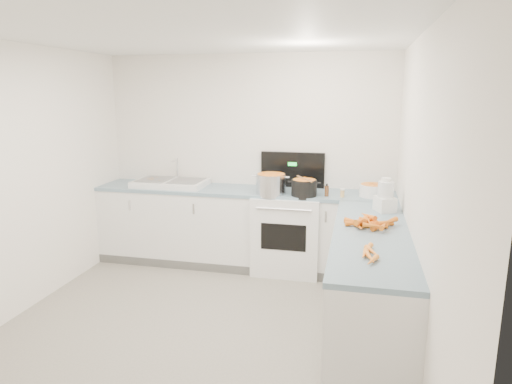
% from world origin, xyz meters
% --- Properties ---
extents(floor, '(3.50, 4.00, 0.00)m').
position_xyz_m(floor, '(0.00, 0.00, 0.00)').
color(floor, gray).
rests_on(floor, ground).
extents(ceiling, '(3.50, 4.00, 0.00)m').
position_xyz_m(ceiling, '(0.00, 0.00, 2.50)').
color(ceiling, white).
rests_on(ceiling, ground).
extents(wall_back, '(3.50, 0.00, 2.50)m').
position_xyz_m(wall_back, '(0.00, 2.00, 1.25)').
color(wall_back, white).
rests_on(wall_back, ground).
extents(wall_front, '(3.50, 0.00, 2.50)m').
position_xyz_m(wall_front, '(0.00, -2.00, 1.25)').
color(wall_front, white).
rests_on(wall_front, ground).
extents(wall_left, '(0.00, 4.00, 2.50)m').
position_xyz_m(wall_left, '(-1.75, 0.00, 1.25)').
color(wall_left, white).
rests_on(wall_left, ground).
extents(wall_right, '(0.00, 4.00, 2.50)m').
position_xyz_m(wall_right, '(1.75, 0.00, 1.25)').
color(wall_right, white).
rests_on(wall_right, ground).
extents(counter_back, '(3.50, 0.62, 0.94)m').
position_xyz_m(counter_back, '(0.00, 1.70, 0.47)').
color(counter_back, white).
rests_on(counter_back, ground).
extents(counter_right, '(0.62, 2.20, 0.94)m').
position_xyz_m(counter_right, '(1.45, 0.30, 0.47)').
color(counter_right, white).
rests_on(counter_right, ground).
extents(stove, '(0.76, 0.65, 1.36)m').
position_xyz_m(stove, '(0.55, 1.69, 0.47)').
color(stove, white).
rests_on(stove, ground).
extents(sink, '(0.86, 0.52, 0.31)m').
position_xyz_m(sink, '(-0.90, 1.70, 0.98)').
color(sink, white).
rests_on(sink, counter_back).
extents(steel_pot, '(0.43, 0.43, 0.25)m').
position_xyz_m(steel_pot, '(0.37, 1.53, 1.04)').
color(steel_pot, silver).
rests_on(steel_pot, stove).
extents(black_pot, '(0.31, 0.31, 0.20)m').
position_xyz_m(black_pot, '(0.75, 1.52, 1.02)').
color(black_pot, black).
rests_on(black_pot, stove).
extents(wooden_spoon, '(0.21, 0.34, 0.02)m').
position_xyz_m(wooden_spoon, '(0.75, 1.52, 1.13)').
color(wooden_spoon, '#AD7A47').
rests_on(wooden_spoon, black_pot).
extents(mixing_bowl, '(0.35, 0.35, 0.13)m').
position_xyz_m(mixing_bowl, '(1.48, 1.65, 1.01)').
color(mixing_bowl, white).
rests_on(mixing_bowl, counter_back).
extents(extract_bottle, '(0.05, 0.05, 0.11)m').
position_xyz_m(extract_bottle, '(0.99, 1.55, 1.00)').
color(extract_bottle, '#593319').
rests_on(extract_bottle, counter_back).
extents(spice_jar, '(0.05, 0.05, 0.08)m').
position_xyz_m(spice_jar, '(1.16, 1.55, 0.98)').
color(spice_jar, '#E5B266').
rests_on(spice_jar, counter_back).
extents(food_processor, '(0.22, 0.24, 0.32)m').
position_xyz_m(food_processor, '(1.58, 1.02, 1.08)').
color(food_processor, white).
rests_on(food_processor, counter_right).
extents(carrot_pile, '(0.46, 0.38, 0.09)m').
position_xyz_m(carrot_pile, '(1.44, 0.46, 0.98)').
color(carrot_pile, orange).
rests_on(carrot_pile, counter_right).
extents(peeled_carrots, '(0.14, 0.41, 0.04)m').
position_xyz_m(peeled_carrots, '(1.42, -0.28, 0.96)').
color(peeled_carrots, orange).
rests_on(peeled_carrots, counter_right).
extents(peelings, '(0.22, 0.26, 0.01)m').
position_xyz_m(peelings, '(-1.14, 1.69, 1.02)').
color(peelings, tan).
rests_on(peelings, sink).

